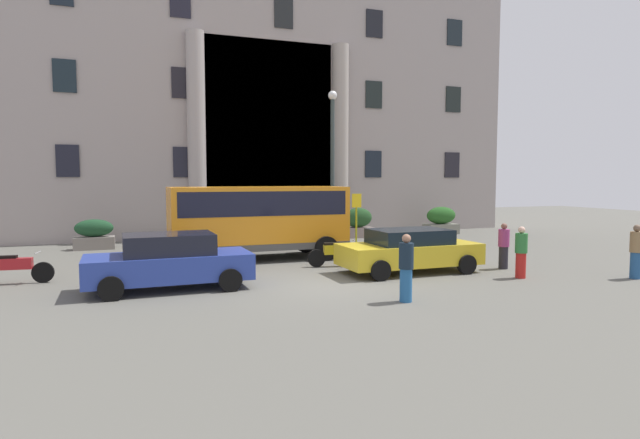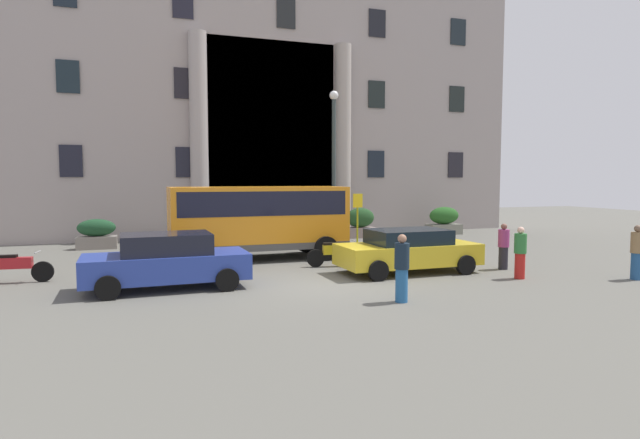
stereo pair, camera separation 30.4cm
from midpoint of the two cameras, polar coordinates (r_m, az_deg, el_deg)
The scene contains 17 objects.
ground_plane at distance 14.63m, azimuth 0.87°, elevation -7.57°, with size 80.00×64.00×0.12m, color #5F5D55.
office_building_facade at distance 31.81m, azimuth -10.24°, elevation 14.63°, with size 32.05×9.69×17.31m.
orange_minibus at distance 19.48m, azimuth -6.31°, elevation 0.39°, with size 6.41×2.69×2.70m.
bus_stop_sign at distance 22.71m, azimuth 4.50°, elevation 0.60°, with size 0.44×0.08×2.35m.
hedge_planter_entrance_right at distance 24.19m, azimuth -22.88°, elevation -1.52°, with size 1.62×0.76×1.28m.
hedge_planter_west at distance 28.98m, azimuth 13.68°, elevation -0.17°, with size 1.81×0.89×1.48m.
hedge_planter_far_east at distance 24.65m, azimuth -5.45°, elevation -0.75°, with size 2.10×0.73×1.58m.
hedge_planter_far_west at distance 26.66m, azimuth 4.74°, elevation -0.41°, with size 1.57×0.76×1.52m.
parked_sedan_second at distance 14.75m, azimuth -15.84°, elevation -4.37°, with size 4.38×2.09×1.52m.
white_taxi_kerbside at distance 16.89m, azimuth 10.10°, elevation -3.32°, with size 4.49×2.13×1.39m.
motorcycle_far_end at distance 17.85m, azimuth 2.11°, elevation -3.70°, with size 2.01×0.60×0.89m.
scooter_by_planter at distance 17.33m, azimuth -30.10°, elevation -4.53°, with size 2.08×0.55×0.89m.
pedestrian_man_red_shirt at distance 18.34m, azimuth 19.86°, elevation -2.80°, with size 0.36×0.36×1.52m.
pedestrian_woman_dark_dress at distance 18.18m, azimuth 31.73°, elevation -3.07°, with size 0.36×0.36×1.63m.
pedestrian_child_trailing at distance 12.85m, azimuth 9.60°, elevation -5.26°, with size 0.36×0.36×1.66m.
pedestrian_man_crossing at distance 16.79m, azimuth 21.51°, elevation -3.41°, with size 0.36×0.36×1.56m.
lamppost_plaza_centre at distance 23.52m, azimuth 1.90°, elevation 7.05°, with size 0.40×0.40×6.89m.
Camera 2 is at (-4.73, -13.50, 2.99)m, focal length 29.30 mm.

